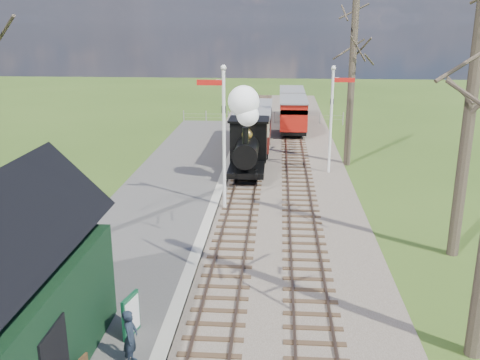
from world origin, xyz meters
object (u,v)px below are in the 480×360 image
object	(u,v)px
semaphore_near	(222,128)
coach	(253,126)
locomotive	(247,137)
sign_board	(131,315)
red_carriage_b	(292,103)
station_shed	(1,297)
semaphore_far	(333,112)
red_carriage_a	(293,115)
person	(130,337)

from	to	relation	value
semaphore_near	coach	xyz separation A→B (m)	(0.77, 10.95, -2.01)
locomotive	sign_board	bearing A→B (deg)	-97.85
red_carriage_b	station_shed	bearing A→B (deg)	-101.55
semaphore_far	red_carriage_a	world-z (taller)	semaphore_far
red_carriage_b	person	bearing A→B (deg)	-97.54
red_carriage_a	semaphore_far	bearing A→B (deg)	-80.17
semaphore_near	coach	bearing A→B (deg)	85.98
red_carriage_b	locomotive	bearing A→B (deg)	-98.81
person	coach	bearing A→B (deg)	-4.30
station_shed	red_carriage_b	bearing A→B (deg)	78.45
red_carriage_b	sign_board	size ratio (longest dim) A/B	4.31
semaphore_near	semaphore_far	bearing A→B (deg)	49.40
semaphore_far	red_carriage_b	size ratio (longest dim) A/B	1.18
semaphore_far	red_carriage_b	xyz separation A→B (m)	(-1.77, 15.74, -1.92)
red_carriage_a	sign_board	world-z (taller)	red_carriage_a
coach	sign_board	xyz separation A→B (m)	(-2.07, -21.02, -0.85)
semaphore_far	red_carriage_a	bearing A→B (deg)	99.83
person	station_shed	bearing A→B (deg)	107.05
semaphore_far	person	world-z (taller)	semaphore_far
red_carriage_b	sign_board	xyz separation A→B (m)	(-4.67, -31.81, -0.67)
station_shed	semaphore_near	xyz separation A→B (m)	(3.53, 12.00, 1.35)
red_carriage_b	red_carriage_a	bearing A→B (deg)	-90.00
locomotive	semaphore_near	bearing A→B (deg)	-98.82
coach	sign_board	size ratio (longest dim) A/B	6.84
red_carriage_b	sign_board	bearing A→B (deg)	-98.36
locomotive	semaphore_far	bearing A→B (deg)	14.35
station_shed	red_carriage_b	size ratio (longest dim) A/B	1.30
semaphore_near	sign_board	size ratio (longest dim) A/B	5.54
sign_board	coach	bearing A→B (deg)	84.37
coach	person	distance (m)	22.26
red_carriage_b	sign_board	distance (m)	32.16
person	locomotive	bearing A→B (deg)	-5.96
coach	person	xyz separation A→B (m)	(-1.76, -22.18, -0.72)
sign_board	locomotive	bearing A→B (deg)	82.15
locomotive	coach	bearing A→B (deg)	89.89
station_shed	semaphore_far	xyz separation A→B (m)	(8.67, 18.00, 1.08)
red_carriage_a	sign_board	bearing A→B (deg)	-100.07
semaphore_far	locomotive	size ratio (longest dim) A/B	1.19
coach	person	world-z (taller)	coach
semaphore_near	locomotive	world-z (taller)	semaphore_near
coach	red_carriage_b	world-z (taller)	coach
red_carriage_a	person	xyz separation A→B (m)	(-4.36, -27.47, -0.54)
semaphore_far	sign_board	xyz separation A→B (m)	(-6.45, -16.08, -2.59)
semaphore_far	semaphore_near	bearing A→B (deg)	-130.60
semaphore_near	red_carriage_b	bearing A→B (deg)	81.19
locomotive	sign_board	size ratio (longest dim) A/B	4.28
semaphore_far	locomotive	bearing A→B (deg)	-165.65
semaphore_near	semaphore_far	xyz separation A→B (m)	(5.14, 6.00, -0.27)
station_shed	semaphore_near	bearing A→B (deg)	73.62
station_shed	red_carriage_b	distance (m)	34.45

